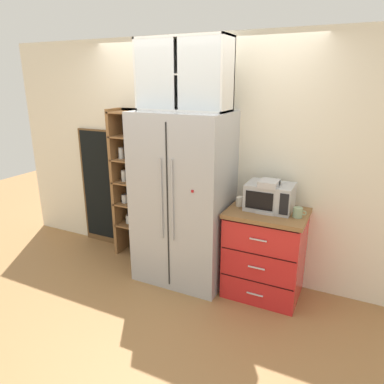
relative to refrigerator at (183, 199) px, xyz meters
The scene contains 12 objects.
ground_plane 0.91m from the refrigerator, 90.00° to the right, with size 10.84×10.84×0.00m, color #9E7042.
wall_back_cream 0.53m from the refrigerator, 90.00° to the left, with size 5.13×0.10×2.55m, color silver.
refrigerator is the anchor object (origin of this frame).
pantry_shelf_column 0.82m from the refrigerator, 161.27° to the left, with size 0.54×0.30×1.79m.
counter_cabinet 0.99m from the refrigerator, ahead, with size 0.76×0.59×0.90m.
microwave 0.90m from the refrigerator, ahead, with size 0.44×0.33×0.26m.
coffee_maker 0.90m from the refrigerator, ahead, with size 0.17×0.20×0.31m.
mug_cream 0.60m from the refrigerator, ahead, with size 0.11×0.08×0.09m.
mug_sage 1.17m from the refrigerator, ahead, with size 0.12×0.09×0.09m.
bottle_green 0.89m from the refrigerator, ahead, with size 0.06×0.06×0.27m.
upper_cabinet 1.24m from the refrigerator, 90.00° to the left, with size 0.92×0.32×0.67m.
chalkboard_menu 1.41m from the refrigerator, 167.20° to the left, with size 0.60×0.04×1.51m.
Camera 1 is at (1.63, -3.11, 2.11)m, focal length 33.11 mm.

